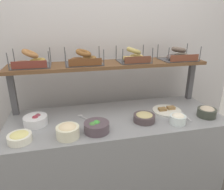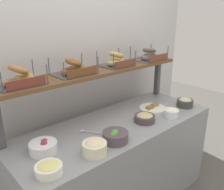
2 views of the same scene
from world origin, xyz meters
name	(u,v)px [view 2 (image 2 of 2)]	position (x,y,z in m)	size (l,w,h in m)	color
back_wall	(79,73)	(0.00, 0.55, 1.20)	(3.06, 0.06, 2.40)	silver
deli_counter	(117,166)	(0.00, 0.00, 0.42)	(1.86, 0.70, 0.85)	gray
shelf_riser_right	(157,77)	(0.87, 0.27, 1.05)	(0.05, 0.05, 0.40)	#4C4C51
upper_shelf	(97,71)	(0.00, 0.27, 1.26)	(1.82, 0.32, 0.03)	brown
bowl_tuna_salad	(185,102)	(0.78, -0.16, 0.90)	(0.16, 0.16, 0.09)	#383E34
bowl_beet_salad	(43,147)	(-0.67, 0.02, 0.89)	(0.19, 0.19, 0.09)	white
bowl_veggie_mix	(115,136)	(-0.21, -0.20, 0.89)	(0.20, 0.20, 0.09)	#54454F
bowl_potato_salad	(95,147)	(-0.43, -0.23, 0.90)	(0.17, 0.17, 0.11)	#EAE7C9
bowl_cream_cheese	(171,112)	(0.46, -0.22, 0.89)	(0.13, 0.13, 0.09)	white
bowl_hummus	(145,118)	(0.21, -0.12, 0.89)	(0.18, 0.18, 0.08)	#4B3E42
bowl_egg_salad	(49,169)	(-0.76, -0.21, 0.88)	(0.17, 0.17, 0.07)	white
serving_plate_white	(153,108)	(0.49, 0.01, 0.86)	(0.26, 0.26, 0.04)	white
serving_spoon_near_plate	(86,131)	(-0.29, 0.06, 0.86)	(0.11, 0.16, 0.01)	#B7B7BC
serving_spoon_by_edge	(169,109)	(0.59, -0.11, 0.86)	(0.04, 0.18, 0.01)	#B7B7BC
bagel_basket_everything	(19,78)	(-0.68, 0.27, 1.33)	(0.32, 0.26, 0.16)	#4C4C51
bagel_basket_cinnamon_raisin	(74,69)	(-0.24, 0.27, 1.33)	(0.33, 0.24, 0.14)	#4C4C51
bagel_basket_sesame	(116,61)	(0.23, 0.26, 1.33)	(0.29, 0.25, 0.14)	#4C4C51
bagel_basket_poppy	(149,56)	(0.68, 0.25, 1.32)	(0.34, 0.26, 0.14)	#4C4C51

